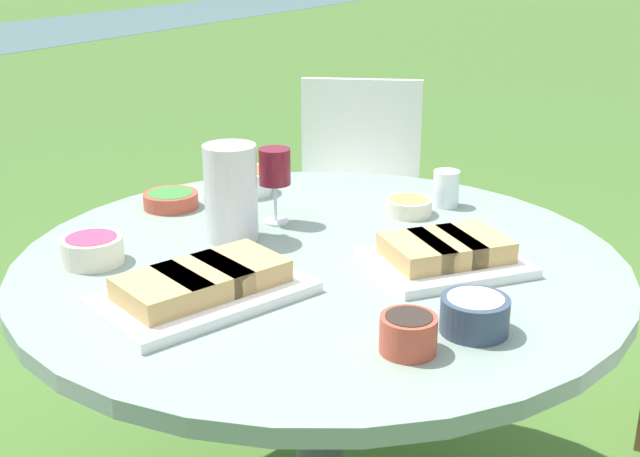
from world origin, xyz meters
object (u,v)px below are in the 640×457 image
object	(u,v)px
dining_table	(320,299)
water_pitcher	(231,192)
wine_glass	(275,169)
chair_near_right	(358,185)

from	to	relation	value
dining_table	water_pitcher	size ratio (longest dim) A/B	5.96
dining_table	water_pitcher	distance (m)	0.31
water_pitcher	wine_glass	distance (m)	0.14
chair_near_right	water_pitcher	world-z (taller)	water_pitcher
water_pitcher	wine_glass	bearing A→B (deg)	-11.89
chair_near_right	wine_glass	bearing A→B (deg)	-165.36
dining_table	chair_near_right	world-z (taller)	chair_near_right
chair_near_right	wine_glass	size ratio (longest dim) A/B	4.93
dining_table	wine_glass	world-z (taller)	wine_glass
dining_table	water_pitcher	world-z (taller)	water_pitcher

